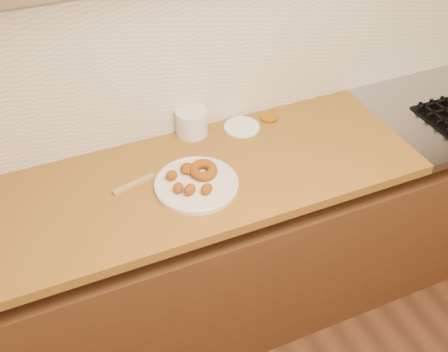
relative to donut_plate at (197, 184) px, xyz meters
The scene contains 11 objects.
wall_back 0.69m from the donut_plate, 44.99° to the left, with size 4.00×0.02×2.70m, color #C3B695.
base_cabinet 0.64m from the donut_plate, ahead, with size 3.60×0.60×0.77m, color #4B2C15.
butcher_block 0.29m from the donut_plate, 167.73° to the left, with size 2.30×0.62×0.04m, color olive.
backsplash 0.59m from the donut_plate, 44.04° to the left, with size 3.60×0.02×0.60m, color beige.
donut_plate is the anchor object (origin of this frame).
ring_donut 0.06m from the donut_plate, 40.54° to the left, with size 0.10×0.10×0.04m, color brown.
fried_dough_chunks 0.04m from the donut_plate, behind, with size 0.15×0.19×0.04m.
plastic_tub 0.33m from the donut_plate, 72.18° to the left, with size 0.13×0.13×0.11m, color silver.
tub_lid 0.40m from the donut_plate, 41.19° to the left, with size 0.15×0.15×0.01m, color white.
brass_jar_lid 0.52m from the donut_plate, 32.56° to the left, with size 0.07×0.07×0.01m, color #B78018.
wooden_utensil 0.23m from the donut_plate, 156.00° to the left, with size 0.17×0.02×0.01m, color #987D4D.
Camera 1 is at (-0.84, 0.29, 2.17)m, focal length 42.00 mm.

